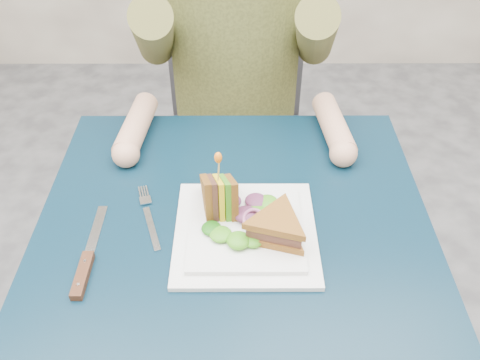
{
  "coord_description": "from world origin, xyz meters",
  "views": [
    {
      "loc": [
        0.01,
        -0.66,
        1.42
      ],
      "look_at": [
        0.01,
        0.03,
        0.82
      ],
      "focal_mm": 38.0,
      "sensor_mm": 36.0,
      "label": 1
    }
  ],
  "objects_px": {
    "knife": "(85,266)",
    "diner": "(235,10)",
    "chair": "(236,112)",
    "plate": "(245,231)",
    "table": "(234,255)",
    "sandwich_flat": "(277,227)",
    "fork": "(149,218)",
    "sandwich_upright": "(220,196)"
  },
  "relations": [
    {
      "from": "knife",
      "to": "diner",
      "type": "bearing_deg",
      "value": 68.83
    },
    {
      "from": "chair",
      "to": "diner",
      "type": "height_order",
      "value": "diner"
    },
    {
      "from": "plate",
      "to": "table",
      "type": "bearing_deg",
      "value": 141.1
    },
    {
      "from": "sandwich_flat",
      "to": "fork",
      "type": "bearing_deg",
      "value": 164.8
    },
    {
      "from": "diner",
      "to": "plate",
      "type": "distance_m",
      "value": 0.61
    },
    {
      "from": "diner",
      "to": "sandwich_upright",
      "type": "bearing_deg",
      "value": -92.85
    },
    {
      "from": "diner",
      "to": "fork",
      "type": "xyz_separation_m",
      "value": [
        -0.16,
        -0.54,
        -0.18
      ]
    },
    {
      "from": "diner",
      "to": "fork",
      "type": "relative_size",
      "value": 4.24
    },
    {
      "from": "sandwich_upright",
      "to": "fork",
      "type": "bearing_deg",
      "value": -177.78
    },
    {
      "from": "chair",
      "to": "plate",
      "type": "bearing_deg",
      "value": -88.27
    },
    {
      "from": "diner",
      "to": "sandwich_upright",
      "type": "relative_size",
      "value": 5.62
    },
    {
      "from": "diner",
      "to": "knife",
      "type": "height_order",
      "value": "diner"
    },
    {
      "from": "sandwich_upright",
      "to": "fork",
      "type": "relative_size",
      "value": 0.76
    },
    {
      "from": "fork",
      "to": "knife",
      "type": "height_order",
      "value": "knife"
    },
    {
      "from": "table",
      "to": "knife",
      "type": "relative_size",
      "value": 3.39
    },
    {
      "from": "sandwich_upright",
      "to": "knife",
      "type": "bearing_deg",
      "value": -151.53
    },
    {
      "from": "sandwich_upright",
      "to": "diner",
      "type": "bearing_deg",
      "value": 87.15
    },
    {
      "from": "plate",
      "to": "knife",
      "type": "height_order",
      "value": "plate"
    },
    {
      "from": "chair",
      "to": "plate",
      "type": "xyz_separation_m",
      "value": [
        0.02,
        -0.7,
        0.2
      ]
    },
    {
      "from": "table",
      "to": "plate",
      "type": "height_order",
      "value": "plate"
    },
    {
      "from": "chair",
      "to": "knife",
      "type": "bearing_deg",
      "value": -108.33
    },
    {
      "from": "sandwich_flat",
      "to": "chair",
      "type": "bearing_deg",
      "value": 96.02
    },
    {
      "from": "chair",
      "to": "knife",
      "type": "relative_size",
      "value": 4.21
    },
    {
      "from": "chair",
      "to": "diner",
      "type": "xyz_separation_m",
      "value": [
        -0.0,
        -0.11,
        0.37
      ]
    },
    {
      "from": "table",
      "to": "chair",
      "type": "relative_size",
      "value": 0.81
    },
    {
      "from": "sandwich_flat",
      "to": "plate",
      "type": "bearing_deg",
      "value": 155.56
    },
    {
      "from": "chair",
      "to": "sandwich_flat",
      "type": "bearing_deg",
      "value": -83.98
    },
    {
      "from": "chair",
      "to": "diner",
      "type": "relative_size",
      "value": 1.25
    },
    {
      "from": "sandwich_flat",
      "to": "fork",
      "type": "xyz_separation_m",
      "value": [
        -0.24,
        0.06,
        -0.04
      ]
    },
    {
      "from": "chair",
      "to": "sandwich_upright",
      "type": "height_order",
      "value": "chair"
    },
    {
      "from": "diner",
      "to": "sandwich_flat",
      "type": "xyz_separation_m",
      "value": [
        0.08,
        -0.61,
        -0.14
      ]
    },
    {
      "from": "table",
      "to": "fork",
      "type": "xyz_separation_m",
      "value": [
        -0.16,
        0.02,
        0.08
      ]
    },
    {
      "from": "table",
      "to": "sandwich_flat",
      "type": "xyz_separation_m",
      "value": [
        0.08,
        -0.04,
        0.12
      ]
    },
    {
      "from": "table",
      "to": "knife",
      "type": "distance_m",
      "value": 0.29
    },
    {
      "from": "chair",
      "to": "sandwich_flat",
      "type": "distance_m",
      "value": 0.76
    },
    {
      "from": "fork",
      "to": "table",
      "type": "bearing_deg",
      "value": -7.99
    },
    {
      "from": "chair",
      "to": "fork",
      "type": "height_order",
      "value": "chair"
    },
    {
      "from": "diner",
      "to": "plate",
      "type": "xyz_separation_m",
      "value": [
        0.02,
        -0.58,
        -0.18
      ]
    },
    {
      "from": "table",
      "to": "sandwich_flat",
      "type": "height_order",
      "value": "sandwich_flat"
    },
    {
      "from": "table",
      "to": "plate",
      "type": "bearing_deg",
      "value": -38.9
    },
    {
      "from": "diner",
      "to": "knife",
      "type": "distance_m",
      "value": 0.73
    },
    {
      "from": "table",
      "to": "diner",
      "type": "xyz_separation_m",
      "value": [
        -0.0,
        0.57,
        0.26
      ]
    }
  ]
}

